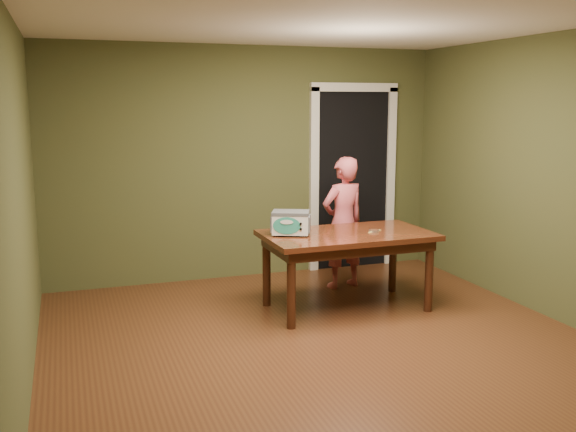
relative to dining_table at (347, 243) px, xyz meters
The scene contains 8 objects.
floor 1.33m from the dining_table, 119.32° to the right, with size 5.00×5.00×0.00m, color #532D17.
room_shell 1.57m from the dining_table, 119.32° to the right, with size 4.52×5.02×2.61m.
doorway 1.96m from the dining_table, 67.54° to the left, with size 1.10×0.66×2.25m.
dining_table is the anchor object (origin of this frame).
toy_oven 0.59m from the dining_table, behind, with size 0.42×0.36×0.23m.
baking_pan 0.29m from the dining_table, 10.71° to the right, with size 0.10×0.10×0.02m.
spatula 0.29m from the dining_table, ahead, with size 0.18×0.03×0.01m, color #D8BC5D.
child 0.74m from the dining_table, 68.98° to the left, with size 0.52×0.34×1.41m, color #C04F58.
Camera 1 is at (-1.94, -4.46, 1.98)m, focal length 40.00 mm.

